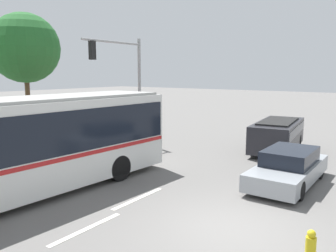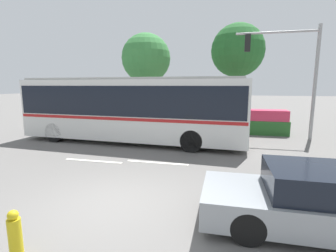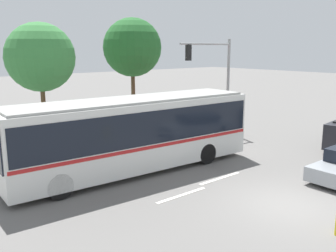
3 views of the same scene
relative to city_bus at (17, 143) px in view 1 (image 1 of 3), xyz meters
name	(u,v)px [view 1 (image 1 of 3)]	position (x,y,z in m)	size (l,w,h in m)	color
ground_plane	(230,228)	(2.03, -6.60, -1.88)	(140.00, 140.00, 0.00)	slate
city_bus	(17,143)	(0.00, 0.00, 0.00)	(11.69, 3.25, 3.31)	silver
sedan_foreground	(289,168)	(6.68, -6.76, -1.26)	(4.72, 1.84, 1.32)	gray
suv_left_lane	(278,133)	(11.82, -4.64, -0.91)	(5.23, 2.54, 1.65)	#232328
traffic_light_pole	(127,76)	(8.19, 2.67, 2.07)	(4.24, 0.24, 6.03)	gray
flowering_hedge	(71,140)	(5.08, 3.78, -1.16)	(6.60, 1.11, 1.47)	#286028
street_tree_centre	(25,48)	(5.43, 7.91, 3.61)	(3.95, 3.95, 7.48)	brown
fire_hydrant	(310,250)	(1.27, -8.82, -1.47)	(0.22, 0.22, 0.86)	gold
lane_stripe_near	(87,229)	(-0.27, -3.54, -1.87)	(2.40, 0.16, 0.01)	silver
lane_stripe_mid	(138,198)	(2.24, -3.20, -1.87)	(2.40, 0.16, 0.01)	silver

